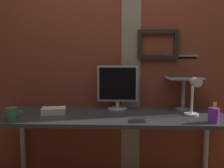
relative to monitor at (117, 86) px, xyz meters
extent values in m
cube|color=brown|center=(0.04, 0.18, 0.33)|extent=(3.27, 0.12, 2.66)
cube|color=gray|center=(0.13, 0.12, 0.33)|extent=(0.19, 0.01, 2.66)
cube|color=black|center=(0.38, 0.10, 0.50)|extent=(0.38, 0.03, 0.04)
cube|color=black|center=(0.38, 0.10, 0.26)|extent=(0.38, 0.03, 0.04)
cube|color=black|center=(0.21, 0.10, 0.38)|extent=(0.04, 0.03, 0.20)
cube|color=black|center=(0.55, 0.10, 0.38)|extent=(0.04, 0.03, 0.20)
cube|color=#333338|center=(-0.04, -0.21, -0.24)|extent=(1.93, 0.65, 0.03)
cylinder|color=#B2B2B7|center=(-0.95, 0.06, -0.63)|extent=(0.05, 0.05, 0.75)
cylinder|color=#B2B2B7|center=(0.86, 0.06, -0.63)|extent=(0.05, 0.05, 0.75)
cylinder|color=#ADB2B7|center=(0.00, 0.00, -0.22)|extent=(0.18, 0.18, 0.01)
cylinder|color=#ADB2B7|center=(0.00, 0.00, -0.18)|extent=(0.04, 0.04, 0.07)
cube|color=#ADB2B7|center=(0.00, 0.00, 0.02)|extent=(0.37, 0.04, 0.33)
cube|color=black|center=(0.00, -0.02, 0.02)|extent=(0.34, 0.00, 0.30)
cylinder|color=gray|center=(0.61, 0.00, -0.22)|extent=(0.14, 0.14, 0.01)
cylinder|color=gray|center=(0.61, 0.00, -0.08)|extent=(0.03, 0.03, 0.27)
cube|color=gray|center=(0.61, 0.00, 0.06)|extent=(0.28, 0.22, 0.01)
cube|color=#ADB2B7|center=(0.61, 0.00, 0.07)|extent=(0.32, 0.23, 0.01)
cube|color=#2D2D30|center=(0.61, 0.02, 0.08)|extent=(0.28, 0.14, 0.00)
cube|color=#ADB2B7|center=(0.61, 0.15, 0.18)|extent=(0.32, 0.06, 0.20)
cube|color=black|center=(0.61, 0.14, 0.18)|extent=(0.29, 0.05, 0.17)
cylinder|color=white|center=(0.63, -0.21, -0.22)|extent=(0.12, 0.12, 0.02)
cylinder|color=white|center=(0.63, -0.21, -0.06)|extent=(0.02, 0.02, 0.29)
cylinder|color=white|center=(0.63, -0.30, 0.07)|extent=(0.07, 0.11, 0.07)
cylinder|color=purple|center=(0.73, -0.43, -0.17)|extent=(0.08, 0.08, 0.11)
cylinder|color=yellow|center=(0.74, -0.42, -0.14)|extent=(0.02, 0.03, 0.15)
cylinder|color=orange|center=(0.73, -0.43, -0.14)|extent=(0.01, 0.01, 0.14)
cylinder|color=yellow|center=(0.72, -0.43, -0.14)|extent=(0.01, 0.04, 0.14)
cylinder|color=green|center=(0.73, -0.43, -0.14)|extent=(0.02, 0.04, 0.14)
cylinder|color=#33724C|center=(-0.81, -0.43, -0.17)|extent=(0.09, 0.09, 0.10)
torus|color=#33724C|center=(-0.76, -0.43, -0.17)|extent=(0.06, 0.01, 0.06)
cube|color=silver|center=(-0.55, -0.21, -0.20)|extent=(0.22, 0.18, 0.05)
camera|label=1|loc=(0.04, -2.21, 0.26)|focal=38.30mm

